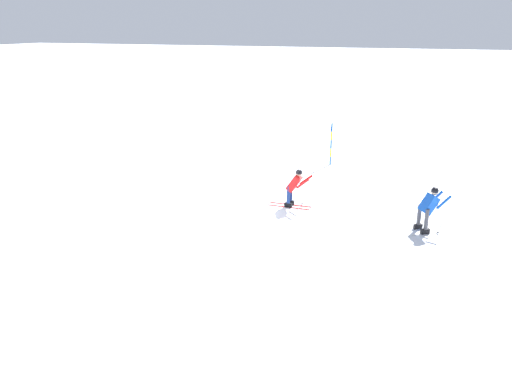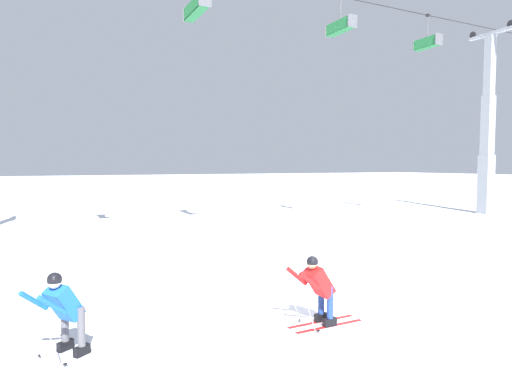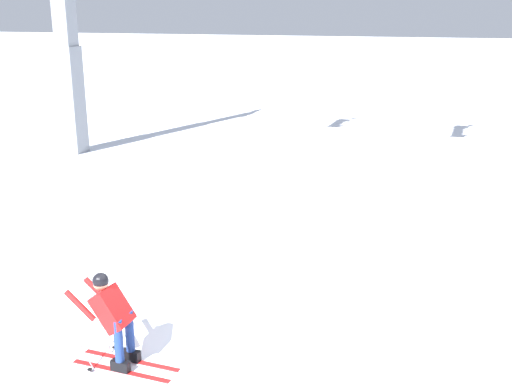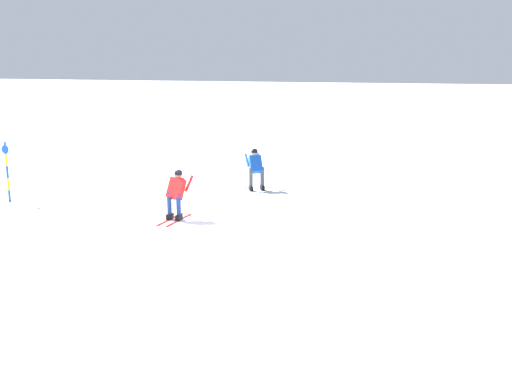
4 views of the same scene
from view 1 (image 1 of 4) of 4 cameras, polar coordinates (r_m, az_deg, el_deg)
ground_plane at (r=17.91m, az=0.71°, el=-2.19°), size 260.00×260.00×0.00m
skier_carving_main at (r=18.14m, az=4.38°, el=0.76°), size 1.62×0.71×1.56m
trail_marker_pole at (r=23.84m, az=8.51°, el=5.56°), size 0.07×0.28×1.98m
skier_distant_uphill at (r=16.84m, az=18.99°, el=-1.54°), size 1.73×1.45×1.61m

